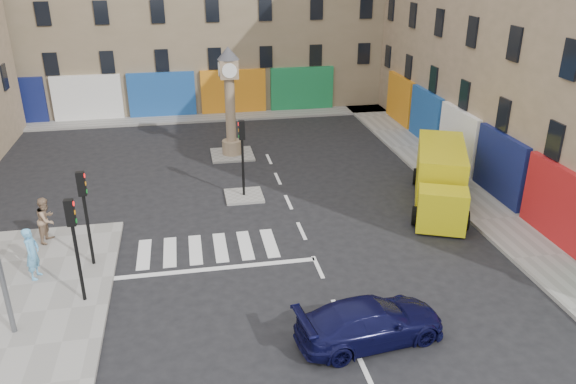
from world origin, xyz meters
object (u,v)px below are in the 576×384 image
object	(u,v)px
traffic_light_island	(242,146)
navy_sedan	(370,322)
yellow_van	(440,177)
clock_pillar	(230,95)
pedestrian_blue	(32,253)
traffic_light_left_near	(74,235)
pedestrian_tan	(46,220)
traffic_light_left_far	(84,204)

from	to	relation	value
traffic_light_island	navy_sedan	xyz separation A→B (m)	(2.56, -11.45, -1.92)
traffic_light_island	yellow_van	bearing A→B (deg)	-14.06
clock_pillar	pedestrian_blue	size ratio (longest dim) A/B	3.11
traffic_light_left_near	clock_pillar	xyz separation A→B (m)	(6.30, 13.80, 0.93)
yellow_van	pedestrian_blue	distance (m)	17.57
clock_pillar	pedestrian_tan	bearing A→B (deg)	-132.01
traffic_light_left_near	traffic_light_island	xyz separation A→B (m)	(6.30, 7.80, -0.03)
pedestrian_blue	traffic_light_left_near	bearing A→B (deg)	-121.81
yellow_van	traffic_light_left_near	bearing A→B (deg)	-137.06
traffic_light_left_near	navy_sedan	distance (m)	9.77
yellow_van	pedestrian_blue	world-z (taller)	yellow_van
traffic_light_left_far	pedestrian_tan	xyz separation A→B (m)	(-1.97, 2.21, -1.53)
yellow_van	pedestrian_blue	size ratio (longest dim) A/B	3.68
traffic_light_left_near	navy_sedan	xyz separation A→B (m)	(8.86, -3.65, -1.95)
traffic_light_left_near	traffic_light_left_far	bearing A→B (deg)	90.00
traffic_light_island	traffic_light_left_far	bearing A→B (deg)	-139.40
traffic_light_left_far	yellow_van	size ratio (longest dim) A/B	0.51
traffic_light_left_far	traffic_light_island	distance (m)	8.30
navy_sedan	pedestrian_tan	size ratio (longest dim) A/B	2.46
traffic_light_left_near	pedestrian_blue	world-z (taller)	traffic_light_left_near
pedestrian_blue	traffic_light_left_far	bearing A→B (deg)	-60.34
traffic_light_left_near	traffic_light_left_far	distance (m)	2.40
traffic_light_island	navy_sedan	bearing A→B (deg)	-77.41
clock_pillar	navy_sedan	bearing A→B (deg)	-81.66
pedestrian_tan	yellow_van	bearing A→B (deg)	-71.15
pedestrian_blue	yellow_van	bearing A→B (deg)	-66.22
traffic_light_left_far	pedestrian_blue	distance (m)	2.49
traffic_light_island	navy_sedan	distance (m)	11.89
traffic_light_left_far	navy_sedan	distance (m)	10.90
clock_pillar	navy_sedan	xyz separation A→B (m)	(2.56, -17.44, -2.88)
traffic_light_left_near	navy_sedan	world-z (taller)	traffic_light_left_near
traffic_light_left_far	pedestrian_tan	bearing A→B (deg)	131.69
traffic_light_left_near	pedestrian_blue	distance (m)	2.99
navy_sedan	traffic_light_left_far	bearing A→B (deg)	47.36
clock_pillar	pedestrian_blue	distance (m)	14.75
traffic_light_left_near	clock_pillar	distance (m)	15.19
traffic_light_left_near	pedestrian_tan	distance (m)	5.24
navy_sedan	yellow_van	world-z (taller)	yellow_van
clock_pillar	yellow_van	xyz separation A→B (m)	(8.97, -8.24, -2.29)
navy_sedan	pedestrian_tan	world-z (taller)	pedestrian_tan
traffic_light_left_near	traffic_light_left_far	size ratio (longest dim) A/B	1.00
clock_pillar	navy_sedan	distance (m)	17.86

